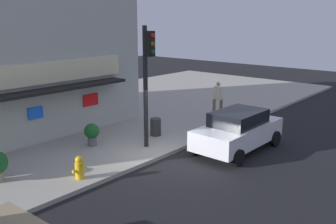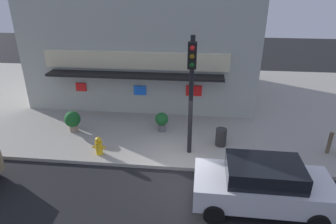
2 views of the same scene
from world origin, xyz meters
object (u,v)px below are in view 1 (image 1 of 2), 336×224
Objects in this scene: fire_hydrant at (79,168)px; parked_car_white at (238,130)px; pedestrian at (218,97)px; potted_plant_by_doorway at (92,133)px; trash_can at (156,127)px; traffic_light at (147,71)px.

fire_hydrant is 0.18× the size of parked_car_white.
potted_plant_by_doorway is at bearing 169.92° from pedestrian.
potted_plant_by_doorway reaches higher than fire_hydrant.
trash_can is at bearing 106.80° from parked_car_white.
fire_hydrant is 1.00× the size of trash_can.
traffic_light reaches higher than fire_hydrant.
potted_plant_by_doorway is at bearing 126.62° from traffic_light.
traffic_light is 3.44m from potted_plant_by_doorway.
trash_can is at bearing 31.54° from traffic_light.
potted_plant_by_doorway is 5.94m from parked_car_white.
fire_hydrant is 5.18m from trash_can.
traffic_light is 6.29m from pedestrian.
fire_hydrant is at bearing -165.89° from trash_can.
fire_hydrant is at bearing -173.16° from traffic_light.
parked_car_white reaches higher than fire_hydrant.
parked_car_white is (2.40, -2.72, -2.40)m from traffic_light.
pedestrian reaches higher than potted_plant_by_doorway.
traffic_light reaches higher than parked_car_white.
trash_can is 4.63m from pedestrian.
fire_hydrant is at bearing -135.09° from potted_plant_by_doorway.
trash_can is at bearing 176.75° from pedestrian.
fire_hydrant is 6.51m from parked_car_white.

